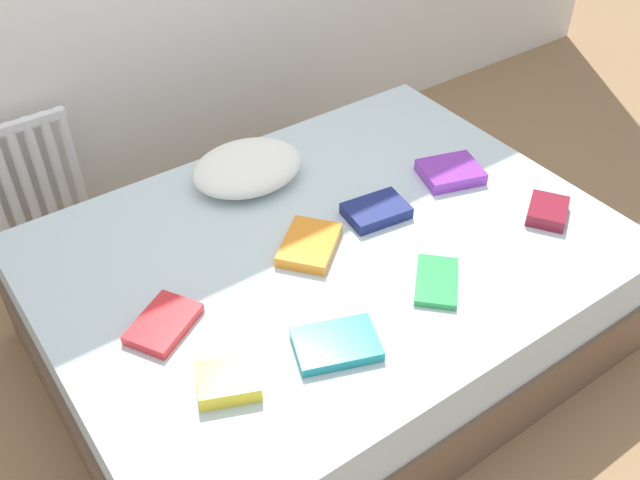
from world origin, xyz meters
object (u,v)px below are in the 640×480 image
object	(u,v)px
textbook_red	(164,324)
bed	(328,294)
pillow	(247,167)
textbook_maroon	(548,211)
textbook_yellow	(228,381)
radiator	(16,182)
textbook_orange	(309,245)
textbook_green	(437,281)
textbook_navy	(376,211)
textbook_purple	(450,172)
textbook_teal	(336,344)

from	to	relation	value
textbook_red	bed	bearing A→B (deg)	-27.61
pillow	textbook_maroon	xyz separation A→B (m)	(0.78, -0.83, -0.04)
textbook_yellow	radiator	bearing A→B (deg)	118.76
textbook_orange	radiator	bearing A→B (deg)	80.74
radiator	textbook_green	size ratio (longest dim) A/B	2.36
pillow	textbook_navy	world-z (taller)	pillow
textbook_green	textbook_yellow	size ratio (longest dim) A/B	1.31
textbook_green	textbook_maroon	bearing A→B (deg)	-41.87
pillow	textbook_purple	world-z (taller)	pillow
textbook_orange	textbook_maroon	world-z (taller)	textbook_maroon
pillow	textbook_orange	size ratio (longest dim) A/B	1.82
radiator	textbook_orange	bearing A→B (deg)	-60.10
pillow	textbook_yellow	xyz separation A→B (m)	(-0.56, -0.83, -0.04)
pillow	textbook_purple	distance (m)	0.79
textbook_purple	textbook_orange	bearing A→B (deg)	-159.91
textbook_purple	textbook_yellow	distance (m)	1.28
bed	textbook_teal	size ratio (longest dim) A/B	8.02
pillow	textbook_maroon	bearing A→B (deg)	-46.81
textbook_teal	textbook_purple	bearing A→B (deg)	47.62
radiator	textbook_orange	world-z (taller)	radiator
radiator	textbook_purple	distance (m)	1.81
textbook_orange	textbook_navy	bearing A→B (deg)	-36.87
textbook_teal	textbook_maroon	bearing A→B (deg)	24.30
radiator	textbook_green	world-z (taller)	radiator
textbook_purple	textbook_green	bearing A→B (deg)	-120.12
textbook_navy	textbook_green	xyz separation A→B (m)	(-0.06, -0.40, -0.01)
textbook_orange	textbook_purple	distance (m)	0.70
bed	textbook_purple	world-z (taller)	textbook_purple
textbook_orange	textbook_green	distance (m)	0.45
pillow	textbook_green	world-z (taller)	pillow
textbook_orange	textbook_red	distance (m)	0.58
textbook_maroon	textbook_yellow	world-z (taller)	textbook_yellow
pillow	textbook_purple	size ratio (longest dim) A/B	1.94
radiator	textbook_teal	size ratio (longest dim) A/B	2.17
textbook_navy	textbook_green	size ratio (longest dim) A/B	0.98
bed	textbook_purple	bearing A→B (deg)	4.21
bed	textbook_maroon	xyz separation A→B (m)	(0.74, -0.34, 0.28)
radiator	textbook_red	world-z (taller)	radiator
textbook_green	textbook_maroon	world-z (taller)	textbook_maroon
textbook_orange	textbook_yellow	distance (m)	0.64
textbook_teal	radiator	bearing A→B (deg)	127.73
textbook_navy	textbook_green	world-z (taller)	textbook_navy
textbook_maroon	textbook_orange	bearing A→B (deg)	122.83
bed	textbook_orange	distance (m)	0.28
textbook_purple	textbook_red	distance (m)	1.27
textbook_purple	textbook_red	size ratio (longest dim) A/B	1.01
textbook_purple	bed	bearing A→B (deg)	-158.51
textbook_orange	textbook_yellow	bearing A→B (deg)	175.04
textbook_navy	textbook_teal	xyz separation A→B (m)	(-0.50, -0.43, -0.01)
pillow	textbook_navy	xyz separation A→B (m)	(0.27, -0.46, -0.04)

